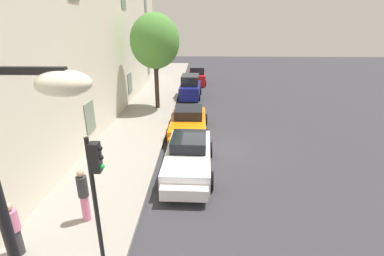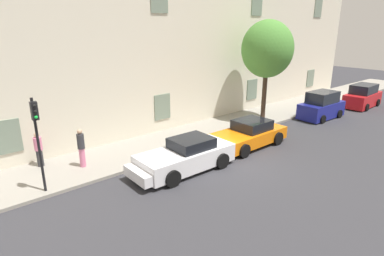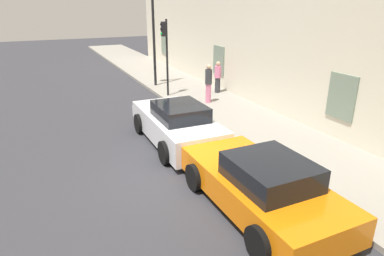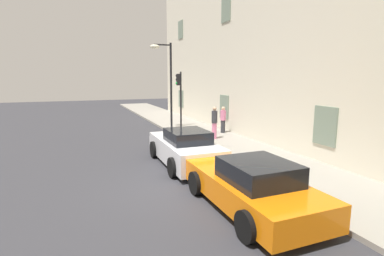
{
  "view_description": "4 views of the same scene",
  "coord_description": "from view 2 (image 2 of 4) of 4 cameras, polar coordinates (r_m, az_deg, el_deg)",
  "views": [
    {
      "loc": [
        -12.97,
        0.32,
        5.99
      ],
      "look_at": [
        -0.09,
        0.74,
        1.12
      ],
      "focal_mm": 26.46,
      "sensor_mm": 36.0,
      "label": 1
    },
    {
      "loc": [
        -10.62,
        -9.39,
        6.22
      ],
      "look_at": [
        -0.84,
        2.07,
        1.36
      ],
      "focal_mm": 30.07,
      "sensor_mm": 36.0,
      "label": 2
    },
    {
      "loc": [
        7.59,
        -3.23,
        4.51
      ],
      "look_at": [
        -0.43,
        0.53,
        1.19
      ],
      "focal_mm": 31.5,
      "sensor_mm": 36.0,
      "label": 3
    },
    {
      "loc": [
        8.37,
        -3.14,
        3.41
      ],
      "look_at": [
        -1.28,
        0.74,
        1.64
      ],
      "focal_mm": 27.3,
      "sensor_mm": 36.0,
      "label": 4
    }
  ],
  "objects": [
    {
      "name": "sidewalk",
      "position": [
        18.18,
        -1.97,
        -1.93
      ],
      "size": [
        60.0,
        3.53,
        0.14
      ],
      "primitive_type": "cube",
      "color": "gray",
      "rests_on": "ground"
    },
    {
      "name": "traffic_light",
      "position": [
        12.8,
        -25.83,
        -0.26
      ],
      "size": [
        0.22,
        0.36,
        3.65
      ],
      "color": "black",
      "rests_on": "sidewalk"
    },
    {
      "name": "tree_near_kerb",
      "position": [
        21.55,
        13.21,
        13.43
      ],
      "size": [
        3.29,
        3.29,
        6.42
      ],
      "color": "#38281E",
      "rests_on": "sidewalk"
    },
    {
      "name": "hatchback_parked",
      "position": [
        24.0,
        21.98,
        3.56
      ],
      "size": [
        3.62,
        1.87,
        1.87
      ],
      "color": "navy",
      "rests_on": "ground"
    },
    {
      "name": "building_facade",
      "position": [
        20.03,
        -8.91,
        18.57
      ],
      "size": [
        41.01,
        4.11,
        13.04
      ],
      "color": "beige",
      "rests_on": "ground"
    },
    {
      "name": "pedestrian_admiring",
      "position": [
        15.84,
        -25.55,
        -3.39
      ],
      "size": [
        0.47,
        0.47,
        1.59
      ],
      "color": "#333338",
      "rests_on": "sidewalk"
    },
    {
      "name": "hatchback_distant",
      "position": [
        28.79,
        28.0,
        4.9
      ],
      "size": [
        3.89,
        1.91,
        1.78
      ],
      "color": "red",
      "rests_on": "ground"
    },
    {
      "name": "pedestrian_strolling",
      "position": [
        15.03,
        -19.05,
        -3.26
      ],
      "size": [
        0.42,
        0.42,
        1.76
      ],
      "color": "pink",
      "rests_on": "sidewalk"
    },
    {
      "name": "sportscar_yellow_flank",
      "position": [
        17.31,
        9.51,
        -1.31
      ],
      "size": [
        4.85,
        2.19,
        1.37
      ],
      "color": "orange",
      "rests_on": "ground"
    },
    {
      "name": "sportscar_red_lead",
      "position": [
        14.22,
        -1.68,
        -5.26
      ],
      "size": [
        4.89,
        2.12,
        1.44
      ],
      "color": "white",
      "rests_on": "ground"
    },
    {
      "name": "ground_plane",
      "position": [
        15.48,
        7.41,
        -5.99
      ],
      "size": [
        80.0,
        80.0,
        0.0
      ],
      "primitive_type": "plane",
      "color": "#333338"
    }
  ]
}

